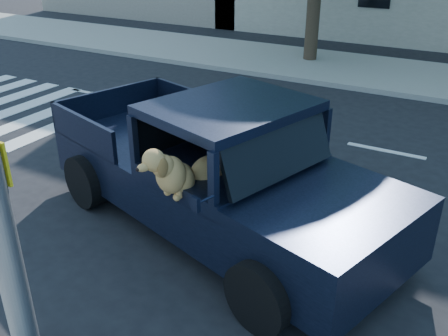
# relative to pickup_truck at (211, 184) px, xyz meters

# --- Properties ---
(ground) EXTENTS (120.00, 120.00, 0.00)m
(ground) POSITION_rel_pickup_truck_xyz_m (1.72, 0.78, -0.70)
(ground) COLOR black
(ground) RESTS_ON ground
(far_sidewalk) EXTENTS (60.00, 4.00, 0.15)m
(far_sidewalk) POSITION_rel_pickup_truck_xyz_m (1.72, 9.98, -0.62)
(far_sidewalk) COLOR gray
(far_sidewalk) RESTS_ON ground
(crosswalk) EXTENTS (5.50, 4.00, 0.01)m
(crosswalk) POSITION_rel_pickup_truck_xyz_m (-7.53, 2.28, -0.69)
(crosswalk) COLOR silver
(crosswalk) RESTS_ON ground
(pickup_truck) EXTENTS (6.17, 3.85, 2.06)m
(pickup_truck) POSITION_rel_pickup_truck_xyz_m (0.00, 0.00, 0.00)
(pickup_truck) COLOR black
(pickup_truck) RESTS_ON ground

